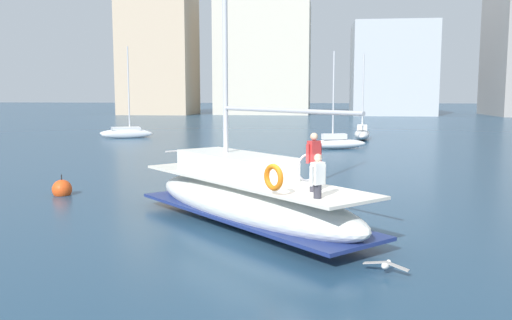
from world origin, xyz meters
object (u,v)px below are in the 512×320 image
Objects in this scene: moored_sloop_far at (126,131)px; moored_catamaran at (362,133)px; mooring_buoy at (62,189)px; seagull at (386,265)px; main_sailboat at (247,196)px; moored_sloop_near at (337,142)px.

moored_catamaran is at bearing 1.28° from moored_sloop_far.
moored_sloop_far is 8.30× the size of mooring_buoy.
mooring_buoy is at bearing 145.17° from seagull.
seagull is at bearing -34.83° from mooring_buoy.
main_sailboat is at bearing 131.90° from seagull.
main_sailboat reaches higher than mooring_buoy.
seagull is (19.27, -35.73, -0.36)m from moored_sloop_far.
main_sailboat is 5.69m from seagull.
main_sailboat is at bearing -26.55° from mooring_buoy.
main_sailboat is 32.53m from moored_catamaran.
moored_sloop_near is 27.76m from seagull.
mooring_buoy is (-8.05, 4.02, -0.67)m from main_sailboat.
moored_sloop_near is 0.86× the size of moored_sloop_far.
moored_sloop_near is at bearing 90.81° from seagull.
moored_sloop_far is (-18.88, 7.97, 0.07)m from moored_sloop_near.
moored_sloop_near is at bearing 59.67° from mooring_buoy.
mooring_buoy is (-11.43, -19.53, -0.27)m from moored_sloop_near.
moored_sloop_far is at bearing 118.34° from seagull.
moored_sloop_far is 21.33m from moored_catamaran.
moored_catamaran is at bearing 86.76° from seagull.
mooring_buoy reaches higher than seagull.
moored_catamaran is at bearing 73.88° from moored_sloop_near.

